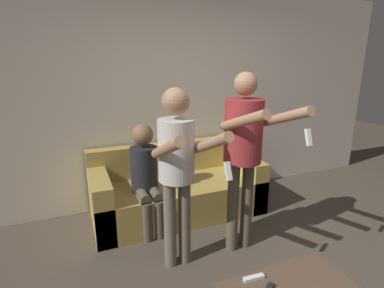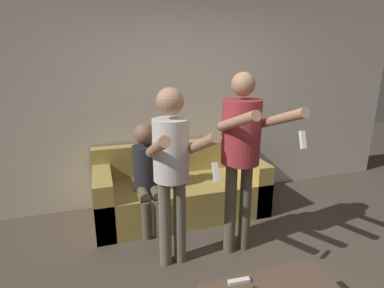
# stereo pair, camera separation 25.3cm
# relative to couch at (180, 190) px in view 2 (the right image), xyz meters

# --- Properties ---
(wall_back) EXTENTS (6.40, 0.06, 2.70)m
(wall_back) POSITION_rel_couch_xyz_m (0.22, 0.46, 1.07)
(wall_back) COLOR beige
(wall_back) RESTS_ON ground_plane
(couch) EXTENTS (2.00, 0.86, 0.81)m
(couch) POSITION_rel_couch_xyz_m (0.00, 0.00, 0.00)
(couch) COLOR #AD9347
(couch) RESTS_ON ground_plane
(person_standing_left) EXTENTS (0.43, 0.76, 1.61)m
(person_standing_left) POSITION_rel_couch_xyz_m (-0.32, -0.94, 0.72)
(person_standing_left) COLOR #6B6051
(person_standing_left) RESTS_ON ground_plane
(person_standing_right) EXTENTS (0.47, 0.80, 1.72)m
(person_standing_right) POSITION_rel_couch_xyz_m (0.32, -0.93, 0.82)
(person_standing_right) COLOR brown
(person_standing_right) RESTS_ON ground_plane
(person_seated) EXTENTS (0.29, 0.52, 1.17)m
(person_seated) POSITION_rel_couch_xyz_m (-0.42, -0.19, 0.36)
(person_seated) COLOR brown
(person_seated) RESTS_ON ground_plane
(remote_far) EXTENTS (0.15, 0.05, 0.02)m
(remote_far) POSITION_rel_couch_xyz_m (-0.07, -1.75, 0.11)
(remote_far) COLOR white
(remote_far) RESTS_ON coffee_table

